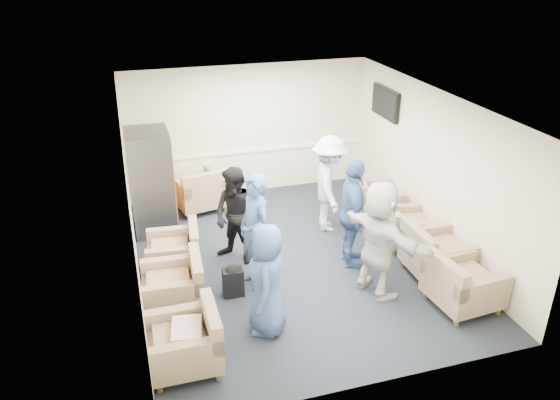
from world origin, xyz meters
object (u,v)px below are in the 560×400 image
object	(u,v)px
person_mid_left	(255,232)
person_mid_right	(353,214)
armchair_left_far	(177,253)
person_back_left	(236,216)
armchair_corner	(200,192)
armchair_right_near	(460,285)
person_front_left	(267,280)
person_back_right	(329,184)
armchair_right_far	(374,201)
armchair_right_midnear	(434,255)
armchair_left_near	(189,343)
armchair_right_midfar	(405,228)
armchair_left_mid	(177,287)
person_front_right	(379,239)
vending_machine	(151,182)

from	to	relation	value
person_mid_left	person_mid_right	world-z (taller)	person_mid_right
armchair_left_far	person_back_left	distance (m)	1.11
armchair_left_far	armchair_corner	xyz separation A→B (m)	(0.73, 2.15, 0.05)
armchair_right_near	person_front_left	world-z (taller)	person_front_left
person_front_left	person_mid_left	bearing A→B (deg)	-169.32
person_front_left	person_back_right	distance (m)	3.14
armchair_left_far	person_mid_right	size ratio (longest dim) A/B	0.49
armchair_right_far	person_front_left	xyz separation A→B (m)	(-2.89, -2.72, 0.46)
armchair_right_midnear	armchair_left_near	bearing A→B (deg)	104.53
armchair_left_far	armchair_right_midfar	xyz separation A→B (m)	(3.92, -0.28, -0.00)
armchair_left_mid	person_back_right	world-z (taller)	person_back_right
armchair_right_midnear	person_front_right	bearing A→B (deg)	99.44
armchair_corner	person_back_left	bearing A→B (deg)	84.93
armchair_right_midfar	person_back_right	xyz separation A→B (m)	(-1.06, 0.95, 0.57)
person_back_left	person_front_right	size ratio (longest dim) A/B	0.90
person_back_left	person_front_right	bearing A→B (deg)	8.50
armchair_right_far	person_mid_left	xyz separation A→B (m)	(-2.77, -1.61, 0.58)
armchair_left_near	armchair_left_far	world-z (taller)	armchair_left_near
armchair_corner	person_front_right	size ratio (longest dim) A/B	0.61
armchair_corner	person_back_right	size ratio (longest dim) A/B	0.63
person_mid_left	armchair_left_near	bearing A→B (deg)	-53.87
vending_machine	armchair_right_far	bearing A→B (deg)	-10.01
armchair_left_near	armchair_right_far	world-z (taller)	armchair_left_near
armchair_left_mid	person_front_right	xyz separation A→B (m)	(2.93, -0.46, 0.57)
armchair_left_near	person_mid_right	size ratio (longest dim) A/B	0.47
armchair_right_midnear	armchair_right_midfar	world-z (taller)	armchair_right_midnear
person_front_left	person_front_right	distance (m)	1.86
armchair_left_far	person_front_right	xyz separation A→B (m)	(2.80, -1.46, 0.58)
armchair_left_near	person_front_left	size ratio (longest dim) A/B	0.54
armchair_right_far	person_front_right	bearing A→B (deg)	165.07
armchair_right_near	person_front_right	xyz separation A→B (m)	(-0.99, 0.69, 0.55)
person_front_right	person_back_left	bearing A→B (deg)	31.89
armchair_left_near	armchair_right_midnear	world-z (taller)	armchair_right_midnear
armchair_right_far	person_front_right	distance (m)	2.62
armchair_corner	person_mid_left	bearing A→B (deg)	85.23
person_mid_right	person_front_right	bearing A→B (deg)	-164.51
person_back_left	armchair_right_far	bearing A→B (deg)	64.17
person_mid_left	person_back_left	bearing A→B (deg)	173.72
armchair_left_far	armchair_right_far	distance (m)	3.97
armchair_left_mid	person_front_left	bearing A→B (deg)	56.24
person_mid_left	person_back_left	world-z (taller)	person_mid_left
armchair_right_far	person_mid_left	world-z (taller)	person_mid_left
armchair_left_far	person_mid_left	size ratio (longest dim) A/B	0.50
armchair_left_far	armchair_right_midnear	xyz separation A→B (m)	(3.88, -1.30, 0.04)
armchair_left_near	armchair_right_near	bearing A→B (deg)	91.90
armchair_left_far	person_back_left	world-z (taller)	person_back_left
armchair_right_near	person_back_right	distance (m)	3.03
armchair_right_near	armchair_corner	world-z (taller)	armchair_corner
armchair_right_midfar	armchair_right_far	size ratio (longest dim) A/B	0.93
person_back_left	armchair_left_far	bearing A→B (deg)	-130.09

